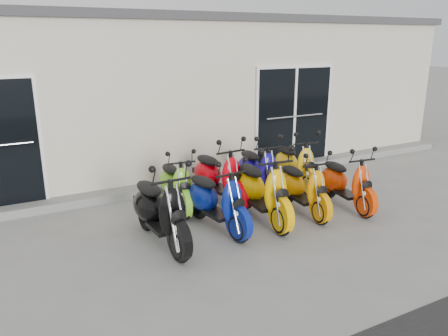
{
  "coord_description": "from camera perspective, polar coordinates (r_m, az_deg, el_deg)",
  "views": [
    {
      "loc": [
        -3.33,
        -5.69,
        2.85
      ],
      "look_at": [
        0.0,
        0.6,
        0.75
      ],
      "focal_mm": 35.0,
      "sensor_mm": 36.0,
      "label": 1
    }
  ],
  "objects": [
    {
      "name": "scooter_back_yellow",
      "position": [
        8.69,
        9.31,
        1.31
      ],
      "size": [
        0.84,
        1.73,
        1.23
      ],
      "primitive_type": null,
      "rotation": [
        0.0,
        0.0,
        -0.15
      ],
      "color": "yellow",
      "rests_on": "ground"
    },
    {
      "name": "ground",
      "position": [
        7.18,
        2.26,
        -6.96
      ],
      "size": [
        80.0,
        80.0,
        0.0
      ],
      "primitive_type": "plane",
      "color": "gray",
      "rests_on": "ground"
    },
    {
      "name": "scooter_front_black",
      "position": [
        6.22,
        -8.44,
        -4.28
      ],
      "size": [
        0.77,
        1.84,
        1.34
      ],
      "primitive_type": null,
      "rotation": [
        0.0,
        0.0,
        0.06
      ],
      "color": "black",
      "rests_on": "ground"
    },
    {
      "name": "scooter_front_red",
      "position": [
        7.87,
        15.74,
        -0.93
      ],
      "size": [
        0.75,
        1.64,
        1.17
      ],
      "primitive_type": null,
      "rotation": [
        0.0,
        0.0,
        -0.12
      ],
      "color": "red",
      "rests_on": "ground"
    },
    {
      "name": "building",
      "position": [
        11.45,
        -11.0,
        9.9
      ],
      "size": [
        14.0,
        6.0,
        3.2
      ],
      "primitive_type": "cube",
      "color": "beige",
      "rests_on": "ground"
    },
    {
      "name": "door_left",
      "position": [
        8.02,
        -26.43,
        3.27
      ],
      "size": [
        1.07,
        0.08,
        2.22
      ],
      "primitive_type": "cube",
      "color": "black",
      "rests_on": "front_step"
    },
    {
      "name": "scooter_front_orange_a",
      "position": [
        7.0,
        4.94,
        -1.75
      ],
      "size": [
        0.79,
        1.86,
        1.34
      ],
      "primitive_type": null,
      "rotation": [
        0.0,
        0.0,
        -0.07
      ],
      "color": "#FCB200",
      "rests_on": "ground"
    },
    {
      "name": "roof_cap",
      "position": [
        11.39,
        -11.48,
        18.31
      ],
      "size": [
        14.2,
        6.2,
        0.16
      ],
      "primitive_type": "cube",
      "color": "#3F3F42",
      "rests_on": "building"
    },
    {
      "name": "scooter_back_green",
      "position": [
        7.55,
        -6.38,
        -1.22
      ],
      "size": [
        0.7,
        1.59,
        1.14
      ],
      "primitive_type": null,
      "rotation": [
        0.0,
        0.0,
        -0.09
      ],
      "color": "#73C923",
      "rests_on": "ground"
    },
    {
      "name": "door_right",
      "position": [
        9.97,
        9.09,
        7.07
      ],
      "size": [
        2.02,
        0.08,
        2.22
      ],
      "primitive_type": "cube",
      "color": "black",
      "rests_on": "front_step"
    },
    {
      "name": "scooter_back_red",
      "position": [
        7.76,
        -0.74,
        -0.09
      ],
      "size": [
        0.77,
        1.78,
        1.28
      ],
      "primitive_type": null,
      "rotation": [
        0.0,
        0.0,
        0.08
      ],
      "color": "red",
      "rests_on": "ground"
    },
    {
      "name": "front_step",
      "position": [
        8.84,
        -4.31,
        -1.89
      ],
      "size": [
        14.0,
        0.4,
        0.15
      ],
      "primitive_type": "cube",
      "color": "gray",
      "rests_on": "ground"
    },
    {
      "name": "scooter_back_blue",
      "position": [
        8.19,
        4.46,
        0.61
      ],
      "size": [
        0.78,
        1.73,
        1.24
      ],
      "primitive_type": null,
      "rotation": [
        0.0,
        0.0,
        -0.11
      ],
      "color": "#130B82",
      "rests_on": "ground"
    },
    {
      "name": "scooter_front_blue",
      "position": [
        6.66,
        -1.03,
        -3.14
      ],
      "size": [
        0.83,
        1.74,
        1.24
      ],
      "primitive_type": null,
      "rotation": [
        0.0,
        0.0,
        0.13
      ],
      "color": "navy",
      "rests_on": "ground"
    },
    {
      "name": "scooter_front_orange_b",
      "position": [
        7.43,
        10.29,
        -1.57
      ],
      "size": [
        0.71,
        1.63,
        1.17
      ],
      "primitive_type": null,
      "rotation": [
        0.0,
        0.0,
        -0.09
      ],
      "color": "orange",
      "rests_on": "ground"
    }
  ]
}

